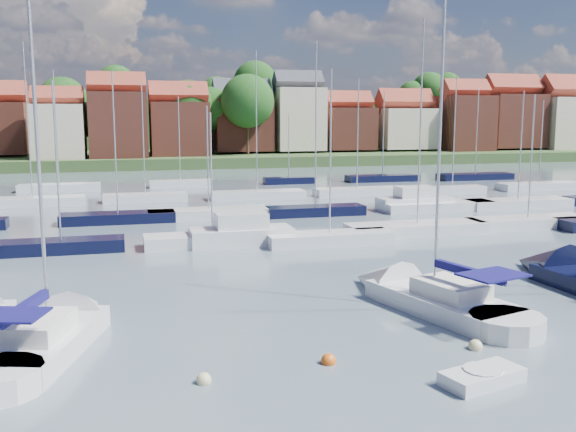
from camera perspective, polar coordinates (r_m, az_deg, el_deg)
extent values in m
plane|color=#495663|center=(64.73, -2.77, 1.10)|extent=(260.00, 260.00, 0.00)
cube|color=silver|center=(26.25, -20.86, -10.81)|extent=(4.73, 7.37, 1.20)
cone|color=silver|center=(30.01, -17.63, -8.15)|extent=(3.70, 4.01, 2.85)
cylinder|color=silver|center=(23.36, -24.23, -13.51)|extent=(3.56, 3.56, 1.20)
cube|color=silver|center=(25.54, -21.40, -9.15)|extent=(2.74, 3.31, 0.70)
cylinder|color=#B2B2B7|center=(25.28, -21.31, 4.53)|extent=(0.14, 0.14, 12.67)
cylinder|color=#B2B2B7|center=(24.47, -22.41, -7.91)|extent=(1.21, 3.66, 0.10)
cube|color=#130F4F|center=(24.43, -22.43, -7.58)|extent=(1.34, 3.54, 0.35)
cube|color=#130F4F|center=(23.32, -23.73, -8.05)|extent=(2.82, 2.34, 0.08)
cube|color=silver|center=(30.30, 13.49, -7.81)|extent=(5.00, 7.93, 1.20)
cone|color=silver|center=(33.61, 8.00, -5.97)|extent=(3.94, 4.29, 3.07)
cylinder|color=silver|center=(27.93, 18.83, -9.51)|extent=(3.80, 3.80, 1.20)
cube|color=silver|center=(29.70, 14.25, -6.28)|extent=(2.92, 3.55, 0.70)
cylinder|color=#B2B2B7|center=(29.44, 13.33, 6.40)|extent=(0.14, 0.14, 13.64)
cylinder|color=#B2B2B7|center=(28.80, 15.76, -5.07)|extent=(1.23, 3.96, 0.10)
cube|color=#130F4F|center=(28.77, 15.77, -4.78)|extent=(1.37, 3.82, 0.35)
cube|color=#130F4F|center=(27.87, 17.77, -5.00)|extent=(3.02, 2.49, 0.08)
cone|color=black|center=(39.48, 21.64, -4.28)|extent=(3.75, 4.30, 3.52)
cube|color=silver|center=(22.97, 16.88, -13.61)|extent=(3.09, 2.02, 0.56)
cylinder|color=silver|center=(22.92, 16.90, -13.25)|extent=(1.32, 1.32, 0.36)
sphere|color=beige|center=(22.35, -7.49, -14.50)|extent=(0.52, 0.52, 0.52)
sphere|color=#D85914|center=(23.79, 3.62, -12.94)|extent=(0.55, 0.55, 0.55)
sphere|color=beige|center=(26.09, 16.31, -11.28)|extent=(0.55, 0.55, 0.55)
sphere|color=#D85914|center=(34.25, 11.51, -6.22)|extent=(0.49, 0.49, 0.49)
cube|color=black|center=(44.31, -19.50, -2.63)|extent=(8.01, 2.24, 1.00)
cylinder|color=#B2B2B7|center=(43.58, -19.88, 4.58)|extent=(0.12, 0.12, 10.16)
cube|color=silver|center=(44.19, -6.72, -2.20)|extent=(9.22, 2.58, 1.00)
cylinder|color=#B2B2B7|center=(43.54, -6.83, 3.74)|extent=(0.12, 0.12, 8.18)
cube|color=silver|center=(44.42, 3.72, -2.10)|extent=(8.78, 2.46, 1.00)
cylinder|color=#B2B2B7|center=(43.67, 3.80, 5.69)|extent=(0.12, 0.12, 11.06)
cube|color=silver|center=(49.14, 11.41, -1.18)|extent=(10.79, 3.02, 1.00)
cylinder|color=#B2B2B7|center=(48.39, 11.70, 8.11)|extent=(0.12, 0.12, 14.87)
cube|color=silver|center=(54.38, 20.52, -0.61)|extent=(10.13, 2.84, 1.00)
cylinder|color=#B2B2B7|center=(53.80, 20.83, 4.97)|extent=(0.12, 0.12, 9.59)
cube|color=silver|center=(44.27, -4.18, -1.94)|extent=(7.00, 2.60, 1.40)
cube|color=silver|center=(44.07, -4.19, -0.54)|extent=(3.50, 2.20, 1.30)
cube|color=black|center=(55.06, -14.87, -0.22)|extent=(9.30, 2.60, 1.00)
cylinder|color=#B2B2B7|center=(54.45, -15.14, 6.27)|extent=(0.12, 0.12, 11.48)
cube|color=silver|center=(55.89, -7.05, 0.15)|extent=(10.40, 2.91, 1.00)
cylinder|color=#B2B2B7|center=(55.36, -7.15, 5.15)|extent=(0.12, 0.12, 8.77)
cube|color=black|center=(57.17, 2.45, 0.41)|extent=(8.80, 2.46, 1.00)
cylinder|color=#B2B2B7|center=(56.54, 2.50, 8.11)|extent=(0.12, 0.12, 14.33)
cube|color=silver|center=(61.59, 13.14, 0.80)|extent=(10.73, 3.00, 1.00)
cylinder|color=#B2B2B7|center=(61.03, 13.36, 6.91)|extent=(0.12, 0.12, 12.14)
cube|color=silver|center=(65.76, 19.74, 1.01)|extent=(10.48, 2.93, 1.00)
cylinder|color=#B2B2B7|center=(65.27, 20.00, 5.92)|extent=(0.12, 0.12, 10.28)
cube|color=silver|center=(61.44, 11.18, 0.98)|extent=(7.00, 2.60, 1.40)
cube|color=silver|center=(61.30, 11.22, 2.00)|extent=(3.50, 2.20, 1.30)
cube|color=silver|center=(68.05, -21.74, 1.15)|extent=(9.71, 2.72, 1.00)
cylinder|color=#B2B2B7|center=(67.52, -22.13, 7.84)|extent=(0.12, 0.12, 14.88)
cube|color=silver|center=(67.84, -12.56, 1.55)|extent=(8.49, 2.38, 1.00)
cylinder|color=#B2B2B7|center=(67.35, -12.74, 6.76)|extent=(0.12, 0.12, 11.31)
cube|color=silver|center=(68.51, -2.77, 1.83)|extent=(10.16, 2.85, 1.00)
cylinder|color=#B2B2B7|center=(67.98, -2.82, 8.36)|extent=(0.12, 0.12, 14.59)
cube|color=silver|center=(71.80, 6.14, 2.12)|extent=(9.53, 2.67, 1.00)
cylinder|color=#B2B2B7|center=(71.32, 6.22, 7.28)|extent=(0.12, 0.12, 11.91)
cube|color=silver|center=(75.15, 14.38, 2.19)|extent=(7.62, 2.13, 1.00)
cylinder|color=#B2B2B7|center=(74.69, 14.58, 7.20)|extent=(0.12, 0.12, 12.13)
cube|color=silver|center=(82.53, 21.38, 2.44)|extent=(10.17, 2.85, 1.00)
cylinder|color=#B2B2B7|center=(82.15, 21.59, 6.16)|extent=(0.12, 0.12, 9.73)
cube|color=silver|center=(80.09, -19.65, 2.36)|extent=(9.24, 2.59, 1.00)
cylinder|color=#B2B2B7|center=(79.65, -19.92, 7.42)|extent=(0.12, 0.12, 13.17)
cube|color=silver|center=(80.82, -9.54, 2.81)|extent=(7.57, 2.12, 1.00)
cylinder|color=#B2B2B7|center=(80.42, -9.64, 6.79)|extent=(0.12, 0.12, 10.24)
cube|color=black|center=(83.37, 0.07, 3.12)|extent=(6.58, 1.84, 1.00)
cylinder|color=#B2B2B7|center=(83.03, 0.07, 6.21)|extent=(0.12, 0.12, 8.01)
cube|color=black|center=(87.51, 8.39, 3.30)|extent=(9.92, 2.78, 1.00)
cylinder|color=#B2B2B7|center=(87.14, 8.48, 7.21)|extent=(0.12, 0.12, 10.92)
cube|color=black|center=(92.63, 16.28, 3.35)|extent=(10.55, 2.95, 1.00)
cylinder|color=#B2B2B7|center=(92.27, 16.45, 7.22)|extent=(0.12, 0.12, 11.51)
cube|color=#375128|center=(140.64, -9.26, 5.38)|extent=(200.00, 70.00, 3.00)
cube|color=#375128|center=(165.33, -10.14, 7.51)|extent=(200.00, 60.00, 14.00)
cube|color=beige|center=(112.21, -19.67, 7.04)|extent=(8.09, 8.80, 8.96)
cube|color=brown|center=(112.21, -19.82, 9.83)|extent=(8.25, 4.00, 4.00)
cube|color=brown|center=(112.71, -14.86, 7.78)|extent=(9.36, 10.17, 10.97)
cube|color=brown|center=(112.80, -15.00, 11.15)|extent=(9.54, 4.63, 4.63)
cube|color=brown|center=(114.88, -9.65, 7.59)|extent=(9.90, 8.56, 9.42)
cube|color=brown|center=(114.90, -9.73, 10.54)|extent=(10.10, 4.90, 4.90)
cube|color=brown|center=(121.47, -4.10, 8.06)|extent=(10.59, 8.93, 9.49)
cube|color=#383A42|center=(121.52, -4.14, 10.91)|extent=(10.80, 5.24, 5.24)
cube|color=beige|center=(123.02, 0.88, 8.59)|extent=(9.01, 8.61, 11.65)
cube|color=#383A42|center=(123.17, 0.89, 11.82)|extent=(9.19, 4.46, 4.46)
cube|color=brown|center=(127.37, 5.32, 7.75)|extent=(9.10, 9.34, 8.00)
cube|color=brown|center=(127.37, 5.35, 10.05)|extent=(9.28, 4.50, 4.50)
cube|color=beige|center=(131.47, 10.26, 7.66)|extent=(10.86, 9.59, 7.88)
cube|color=brown|center=(131.47, 10.32, 9.95)|extent=(11.07, 5.37, 5.37)
cube|color=brown|center=(134.50, 15.37, 7.91)|extent=(9.18, 9.96, 10.97)
cube|color=brown|center=(134.57, 15.48, 10.73)|extent=(9.36, 4.54, 4.54)
cube|color=brown|center=(141.59, 19.16, 7.98)|extent=(11.39, 9.67, 10.76)
cube|color=brown|center=(141.69, 19.30, 10.71)|extent=(11.62, 5.64, 5.64)
cube|color=beige|center=(147.61, 23.74, 7.51)|extent=(12.95, 8.52, 10.80)
cube|color=brown|center=(147.68, 23.91, 10.22)|extent=(13.21, 6.41, 6.41)
cylinder|color=#382619|center=(154.93, 12.36, 8.65)|extent=(0.50, 0.50, 4.47)
sphere|color=#295A1C|center=(155.03, 12.43, 10.90)|extent=(8.18, 8.18, 8.18)
cylinder|color=#382619|center=(119.95, -6.69, 6.52)|extent=(0.50, 0.50, 4.46)
sphere|color=#295A1C|center=(119.84, -6.74, 9.41)|extent=(8.15, 8.15, 8.15)
cylinder|color=#382619|center=(139.35, -2.90, 8.86)|extent=(0.50, 0.50, 5.15)
sphere|color=#295A1C|center=(139.51, -2.93, 11.73)|extent=(9.41, 9.41, 9.41)
cylinder|color=#382619|center=(139.07, -14.95, 8.61)|extent=(0.50, 0.50, 4.56)
sphere|color=#295A1C|center=(139.20, -15.05, 11.16)|extent=(8.34, 8.34, 8.34)
cylinder|color=#382619|center=(128.49, -19.23, 6.40)|extent=(0.50, 0.50, 5.15)
sphere|color=#295A1C|center=(128.43, -19.40, 9.51)|extent=(9.42, 9.42, 9.42)
cylinder|color=#382619|center=(130.38, -2.71, 6.61)|extent=(0.50, 0.50, 3.77)
sphere|color=#295A1C|center=(130.27, -2.73, 8.86)|extent=(6.89, 6.89, 6.89)
cylinder|color=#382619|center=(115.93, -3.59, 6.67)|extent=(0.50, 0.50, 5.21)
sphere|color=#295A1C|center=(115.86, -3.63, 10.16)|extent=(9.53, 9.53, 9.53)
cylinder|color=#382619|center=(145.38, 16.59, 6.34)|extent=(0.50, 0.50, 2.97)
sphere|color=#295A1C|center=(145.28, 16.67, 7.93)|extent=(5.44, 5.44, 5.44)
cylinder|color=#382619|center=(117.22, -8.79, 6.51)|extent=(0.50, 0.50, 4.84)
sphere|color=#295A1C|center=(117.14, -8.86, 9.73)|extent=(8.85, 8.85, 8.85)
cylinder|color=#382619|center=(153.32, 10.94, 8.57)|extent=(0.50, 0.50, 3.72)
sphere|color=#295A1C|center=(153.38, 10.99, 10.45)|extent=(6.80, 6.80, 6.80)
cylinder|color=#382619|center=(134.91, 15.37, 6.44)|extent=(0.50, 0.50, 4.05)
sphere|color=#295A1C|center=(134.81, 15.47, 8.77)|extent=(7.40, 7.40, 7.40)
cylinder|color=#382619|center=(137.51, -6.33, 8.54)|extent=(0.50, 0.50, 3.93)
sphere|color=#295A1C|center=(137.57, -6.37, 10.76)|extent=(7.19, 7.19, 7.19)
cylinder|color=#382619|center=(130.60, 5.02, 6.60)|extent=(0.50, 0.50, 3.82)
sphere|color=#295A1C|center=(130.49, 5.06, 8.88)|extent=(6.99, 6.99, 6.99)
cylinder|color=#382619|center=(116.09, -16.81, 5.88)|extent=(0.50, 0.50, 3.48)
sphere|color=#295A1C|center=(115.96, -16.92, 8.21)|extent=(6.37, 6.37, 6.37)
cylinder|color=#382619|center=(144.19, 14.84, 6.40)|extent=(0.50, 0.50, 2.99)
sphere|color=#295A1C|center=(144.08, 14.90, 8.01)|extent=(5.46, 5.46, 5.46)
cylinder|color=#382619|center=(123.07, -6.82, 6.30)|extent=(0.50, 0.50, 3.25)
sphere|color=#295A1C|center=(122.95, -6.86, 8.35)|extent=(5.94, 5.94, 5.94)
cylinder|color=#382619|center=(124.04, -9.99, 6.18)|extent=(0.50, 0.50, 2.98)
sphere|color=#295A1C|center=(123.92, -10.04, 8.05)|extent=(5.46, 5.46, 5.46)
cylinder|color=#382619|center=(164.11, 13.86, 8.90)|extent=(0.50, 0.50, 4.29)
sphere|color=#295A1C|center=(164.23, 13.94, 10.93)|extent=(7.84, 7.84, 7.84)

